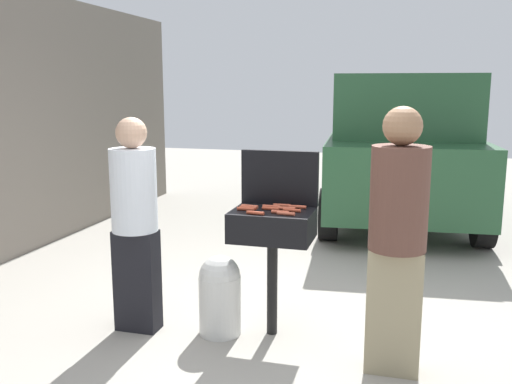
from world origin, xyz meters
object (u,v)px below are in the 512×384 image
(hot_dog_10, at_px, (292,210))
(hot_dog_11, at_px, (271,209))
(hot_dog_0, at_px, (250,206))
(propane_tank, at_px, (220,293))
(parked_minivan, at_px, (399,146))
(hot_dog_4, at_px, (271,206))
(hot_dog_5, at_px, (297,207))
(hot_dog_9, at_px, (286,214))
(hot_dog_1, at_px, (248,208))
(hot_dog_8, at_px, (282,205))
(person_left, at_px, (135,217))
(hot_dog_2, at_px, (287,208))
(bbq_grill, at_px, (272,230))
(hot_dog_6, at_px, (255,213))
(person_right, at_px, (397,233))
(hot_dog_7, at_px, (246,209))
(hot_dog_3, at_px, (280,212))

(hot_dog_10, height_order, hot_dog_11, same)
(hot_dog_0, distance_m, propane_tank, 0.70)
(propane_tank, xyz_separation_m, parked_minivan, (1.17, 4.45, 0.70))
(hot_dog_4, distance_m, propane_tank, 0.77)
(hot_dog_5, bearing_deg, hot_dog_9, -97.74)
(hot_dog_1, relative_size, hot_dog_11, 1.00)
(hot_dog_8, xyz_separation_m, hot_dog_11, (-0.05, -0.13, 0.00))
(hot_dog_1, xyz_separation_m, person_left, (-0.84, -0.18, -0.08))
(hot_dog_2, bearing_deg, hot_dog_11, -162.77)
(hot_dog_1, distance_m, hot_dog_2, 0.29)
(hot_dog_1, height_order, hot_dog_9, same)
(hot_dog_1, distance_m, propane_tank, 0.69)
(bbq_grill, xyz_separation_m, person_left, (-1.02, -0.20, 0.08))
(hot_dog_1, bearing_deg, propane_tank, -155.32)
(hot_dog_2, bearing_deg, hot_dog_5, 48.72)
(hot_dog_1, bearing_deg, hot_dog_6, -56.18)
(person_left, bearing_deg, hot_dog_8, 3.95)
(hot_dog_1, bearing_deg, person_right, -16.85)
(hot_dog_2, height_order, person_left, person_left)
(hot_dog_7, distance_m, propane_tank, 0.69)
(hot_dog_9, height_order, person_right, person_right)
(hot_dog_0, bearing_deg, hot_dog_8, 23.73)
(hot_dog_5, bearing_deg, hot_dog_4, -167.97)
(hot_dog_1, height_order, hot_dog_10, same)
(propane_tank, height_order, person_left, person_left)
(propane_tank, bearing_deg, hot_dog_4, 27.66)
(person_left, bearing_deg, propane_tank, -5.47)
(bbq_grill, bearing_deg, parked_minivan, 79.69)
(hot_dog_6, xyz_separation_m, hot_dog_11, (0.07, 0.17, 0.00))
(hot_dog_5, relative_size, hot_dog_8, 1.00)
(hot_dog_0, relative_size, hot_dog_5, 1.00)
(hot_dog_3, distance_m, person_left, 1.11)
(hot_dog_7, height_order, propane_tank, hot_dog_7)
(propane_tank, relative_size, parked_minivan, 0.14)
(person_right, bearing_deg, hot_dog_5, -26.88)
(hot_dog_1, relative_size, hot_dog_2, 1.00)
(bbq_grill, height_order, hot_dog_5, hot_dog_5)
(hot_dog_4, bearing_deg, hot_dog_10, -26.14)
(hot_dog_11, bearing_deg, person_right, -21.02)
(hot_dog_5, relative_size, hot_dog_11, 1.00)
(hot_dog_3, relative_size, hot_dog_10, 1.00)
(hot_dog_1, distance_m, hot_dog_8, 0.27)
(hot_dog_1, relative_size, hot_dog_10, 1.00)
(hot_dog_0, height_order, hot_dog_10, same)
(hot_dog_8, relative_size, propane_tank, 0.21)
(parked_minivan, bearing_deg, hot_dog_9, 76.57)
(bbq_grill, bearing_deg, hot_dog_1, -174.30)
(hot_dog_6, bearing_deg, hot_dog_3, 24.24)
(propane_tank, xyz_separation_m, person_left, (-0.64, -0.09, 0.57))
(hot_dog_7, bearing_deg, hot_dog_8, 40.48)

